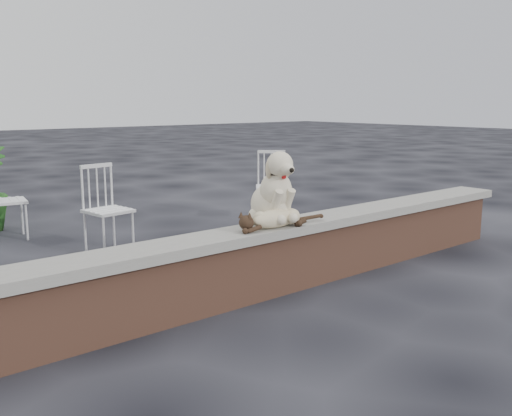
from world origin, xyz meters
TOP-DOWN VIEW (x-y plane):
  - ground at (0.00, 0.00)m, footprint 60.00×60.00m
  - brick_wall at (0.00, 0.00)m, footprint 6.00×0.30m
  - capstone at (0.00, 0.00)m, footprint 6.20×0.40m
  - dog at (-0.12, 0.06)m, footprint 0.49×0.60m
  - cat at (-0.20, -0.09)m, footprint 1.06×0.40m
  - chair_d at (1.83, 2.26)m, footprint 0.79×0.79m
  - chair_e at (-1.28, 3.43)m, footprint 0.65×0.65m
  - chair_b at (-0.63, 2.11)m, footprint 0.63×0.63m

SIDE VIEW (x-z plane):
  - ground at x=0.00m, z-range 0.00..0.00m
  - brick_wall at x=0.00m, z-range 0.00..0.50m
  - chair_d at x=1.83m, z-range 0.00..0.94m
  - chair_e at x=-1.28m, z-range 0.00..0.94m
  - chair_b at x=-0.63m, z-range 0.00..0.94m
  - capstone at x=0.00m, z-range 0.50..0.58m
  - cat at x=-0.20m, z-range 0.58..0.76m
  - dog at x=-0.12m, z-range 0.58..1.21m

